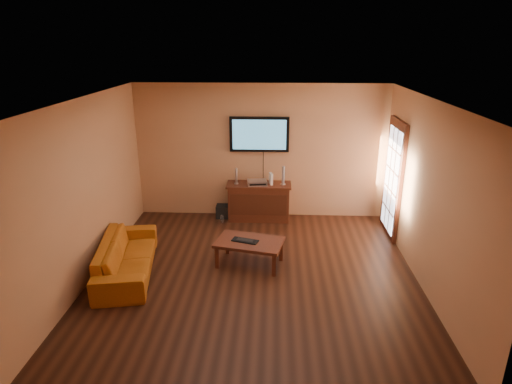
# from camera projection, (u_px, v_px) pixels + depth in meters

# --- Properties ---
(ground_plane) EXTENTS (5.00, 5.00, 0.00)m
(ground_plane) POSITION_uv_depth(u_px,v_px,m) (254.00, 275.00, 6.67)
(ground_plane) COLOR black
(ground_plane) RESTS_ON ground
(room_walls) EXTENTS (5.00, 5.00, 5.00)m
(room_walls) POSITION_uv_depth(u_px,v_px,m) (256.00, 160.00, 6.69)
(room_walls) COLOR tan
(room_walls) RESTS_ON ground
(french_door) EXTENTS (0.07, 1.02, 2.22)m
(french_door) POSITION_uv_depth(u_px,v_px,m) (393.00, 180.00, 7.81)
(french_door) COLOR #411A0E
(french_door) RESTS_ON ground
(media_console) EXTENTS (1.29, 0.49, 0.75)m
(media_console) POSITION_uv_depth(u_px,v_px,m) (259.00, 201.00, 8.66)
(media_console) COLOR #411A0E
(media_console) RESTS_ON ground
(television) EXTENTS (1.17, 0.08, 0.69)m
(television) POSITION_uv_depth(u_px,v_px,m) (259.00, 134.00, 8.41)
(television) COLOR black
(television) RESTS_ON ground
(coffee_table) EXTENTS (1.17, 0.85, 0.42)m
(coffee_table) POSITION_uv_depth(u_px,v_px,m) (249.00, 244.00, 6.90)
(coffee_table) COLOR #411A0E
(coffee_table) RESTS_ON ground
(sofa) EXTENTS (0.89, 1.98, 0.75)m
(sofa) POSITION_uv_depth(u_px,v_px,m) (126.00, 251.00, 6.64)
(sofa) COLOR #A95612
(sofa) RESTS_ON ground
(speaker_left) EXTENTS (0.09, 0.09, 0.32)m
(speaker_left) POSITION_uv_depth(u_px,v_px,m) (236.00, 177.00, 8.50)
(speaker_left) COLOR silver
(speaker_left) RESTS_ON media_console
(speaker_right) EXTENTS (0.10, 0.10, 0.38)m
(speaker_right) POSITION_uv_depth(u_px,v_px,m) (283.00, 176.00, 8.45)
(speaker_right) COLOR silver
(speaker_right) RESTS_ON media_console
(av_receiver) EXTENTS (0.42, 0.33, 0.09)m
(av_receiver) POSITION_uv_depth(u_px,v_px,m) (257.00, 182.00, 8.49)
(av_receiver) COLOR silver
(av_receiver) RESTS_ON media_console
(game_console) EXTENTS (0.09, 0.17, 0.23)m
(game_console) POSITION_uv_depth(u_px,v_px,m) (271.00, 179.00, 8.49)
(game_console) COLOR white
(game_console) RESTS_ON media_console
(subwoofer) EXTENTS (0.26, 0.26, 0.26)m
(subwoofer) POSITION_uv_depth(u_px,v_px,m) (223.00, 211.00, 8.83)
(subwoofer) COLOR black
(subwoofer) RESTS_ON ground
(bottle) EXTENTS (0.06, 0.06, 0.18)m
(bottle) POSITION_uv_depth(u_px,v_px,m) (222.00, 219.00, 8.56)
(bottle) COLOR white
(bottle) RESTS_ON ground
(keyboard) EXTENTS (0.45, 0.28, 0.03)m
(keyboard) POSITION_uv_depth(u_px,v_px,m) (245.00, 241.00, 6.87)
(keyboard) COLOR black
(keyboard) RESTS_ON coffee_table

